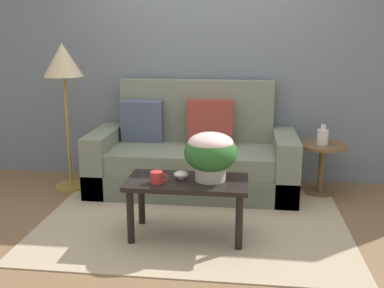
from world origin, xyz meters
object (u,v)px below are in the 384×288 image
(couch, at_px, (193,158))
(table_vase, at_px, (323,136))
(snack_bowl, at_px, (181,175))
(coffee_table, at_px, (187,190))
(side_table, at_px, (322,159))
(floor_lamp, at_px, (63,70))
(coffee_mug, at_px, (157,177))
(potted_plant, at_px, (211,152))

(couch, xyz_separation_m, table_vase, (1.30, 0.01, 0.26))
(snack_bowl, bearing_deg, coffee_table, -27.68)
(couch, relative_size, side_table, 4.00)
(floor_lamp, bearing_deg, couch, 5.08)
(coffee_table, xyz_separation_m, coffee_mug, (-0.22, -0.10, 0.13))
(coffee_table, relative_size, side_table, 1.83)
(side_table, relative_size, potted_plant, 1.26)
(snack_bowl, bearing_deg, table_vase, 41.19)
(coffee_table, distance_m, table_vase, 1.67)
(potted_plant, relative_size, table_vase, 2.04)
(side_table, height_order, table_vase, table_vase)
(side_table, distance_m, potted_plant, 1.57)
(potted_plant, relative_size, coffee_mug, 2.98)
(floor_lamp, xyz_separation_m, potted_plant, (1.56, -0.98, -0.54))
(snack_bowl, relative_size, table_vase, 0.58)
(couch, bearing_deg, side_table, 1.36)
(side_table, relative_size, coffee_mug, 3.76)
(side_table, distance_m, table_vase, 0.24)
(floor_lamp, bearing_deg, side_table, 3.21)
(coffee_mug, bearing_deg, potted_plant, 17.01)
(side_table, xyz_separation_m, potted_plant, (-1.04, -1.12, 0.35))
(couch, distance_m, snack_bowl, 1.10)
(snack_bowl, bearing_deg, couch, 92.03)
(snack_bowl, xyz_separation_m, table_vase, (1.26, 1.10, 0.09))
(potted_plant, bearing_deg, coffee_mug, -162.99)
(coffee_mug, relative_size, snack_bowl, 1.18)
(floor_lamp, bearing_deg, potted_plant, -32.12)
(couch, bearing_deg, coffee_mug, -96.11)
(side_table, relative_size, table_vase, 2.57)
(snack_bowl, bearing_deg, side_table, 41.38)
(potted_plant, bearing_deg, floor_lamp, 147.88)
(coffee_table, relative_size, potted_plant, 2.30)
(coffee_table, relative_size, snack_bowl, 8.07)
(couch, relative_size, coffee_mug, 15.01)
(couch, bearing_deg, snack_bowl, -87.97)
(floor_lamp, bearing_deg, coffee_mug, -43.59)
(coffee_table, xyz_separation_m, potted_plant, (0.18, 0.02, 0.31))
(potted_plant, distance_m, coffee_mug, 0.46)
(floor_lamp, height_order, coffee_mug, floor_lamp)
(coffee_table, bearing_deg, snack_bowl, 152.32)
(side_table, height_order, snack_bowl, snack_bowl)
(couch, xyz_separation_m, coffee_mug, (-0.13, -1.22, 0.19))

